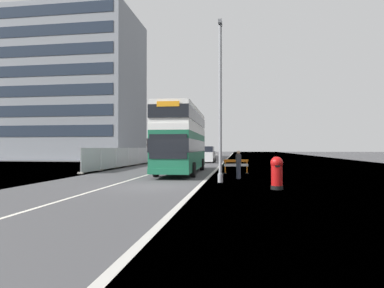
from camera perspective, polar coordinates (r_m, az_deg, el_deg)
The scene contains 13 objects.
ground at distance 16.22m, azimuth -5.31°, elevation -7.74°, with size 140.00×280.00×0.10m.
double_decker_bus at distance 24.37m, azimuth -1.73°, elevation 0.87°, with size 2.97×11.43×4.89m.
lamppost_foreground at distance 17.89m, azimuth 5.12°, elevation 6.87°, with size 0.29×0.70×9.07m.
red_pillar_postbox at distance 15.33m, azimuth 15.05°, elevation -4.80°, with size 0.58×0.58×1.53m.
roadworks_barrier at distance 23.90m, azimuth 7.96°, elevation -3.73°, with size 1.85×0.86×1.07m.
construction_site_fence at distance 35.91m, azimuth -10.53°, elevation -2.25°, with size 0.44×24.00×1.98m.
car_oncoming_near at distance 41.29m, azimuth 2.76°, elevation -2.02°, with size 2.00×3.97×2.06m.
car_receding_mid at distance 48.85m, azimuth 2.94°, elevation -1.77°, with size 2.02×4.15×2.15m.
bare_tree_far_verge_near at distance 53.70m, azimuth -14.02°, elevation -0.59°, with size 2.79×2.69×4.73m.
bare_tree_far_verge_mid at distance 72.59m, azimuth -7.95°, elevation -0.52°, with size 3.13×1.94×4.25m.
bare_tree_far_verge_far at distance 67.47m, azimuth -9.31°, elevation -0.62°, with size 2.44×1.86×4.26m.
pedestrian_at_kerb at distance 20.09m, azimuth 8.38°, elevation -3.70°, with size 0.34×0.34×1.76m.
backdrop_office_block at distance 61.69m, azimuth -22.29°, elevation 9.25°, with size 26.59×14.80×25.04m.
Camera 1 is at (4.38, -15.56, 1.95)m, focal length 29.57 mm.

